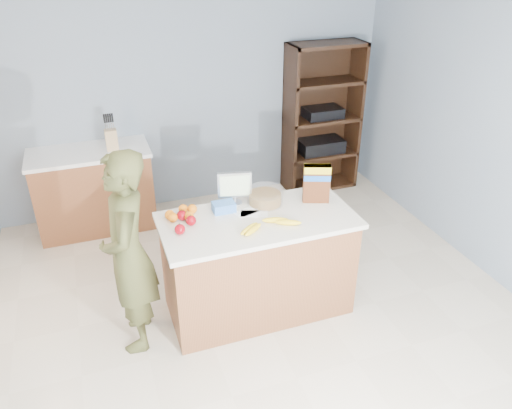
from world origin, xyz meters
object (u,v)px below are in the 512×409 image
object	(u,v)px
shelving_unit	(320,120)
tv	(235,186)
person	(129,254)
counter_peninsula	(258,268)
cereal_box	(317,181)

from	to	relation	value
shelving_unit	tv	xyz separation A→B (m)	(-1.65, -1.75, 0.19)
person	tv	distance (m)	1.02
counter_peninsula	tv	size ratio (longest dim) A/B	5.53
counter_peninsula	person	world-z (taller)	person
person	cereal_box	world-z (taller)	person
shelving_unit	person	distance (m)	3.31
shelving_unit	cereal_box	world-z (taller)	shelving_unit
tv	cereal_box	distance (m)	0.68
shelving_unit	cereal_box	bearing A→B (deg)	-117.18
person	cereal_box	size ratio (longest dim) A/B	4.95
counter_peninsula	shelving_unit	xyz separation A→B (m)	(1.55, 2.05, 0.45)
shelving_unit	person	size ratio (longest dim) A/B	1.11
person	cereal_box	distance (m)	1.61
shelving_unit	tv	world-z (taller)	shelving_unit
person	counter_peninsula	bearing A→B (deg)	99.91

